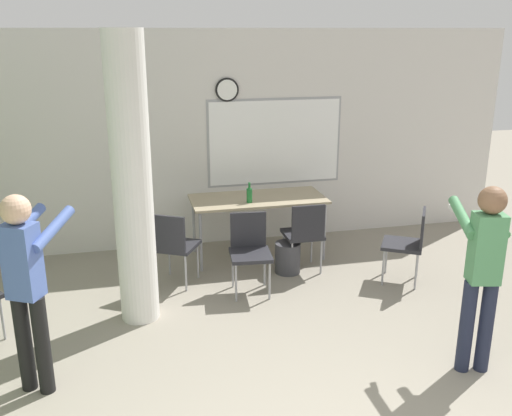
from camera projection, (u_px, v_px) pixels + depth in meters
name	position (u px, v px, depth m)	size (l,w,h in m)	color
wall_back	(223.00, 140.00, 7.49)	(8.00, 0.15, 2.80)	silver
support_pillar	(132.00, 183.00, 5.36)	(0.38, 0.38, 2.80)	silver
folding_table	(258.00, 202.00, 7.12)	(1.67, 0.76, 0.78)	tan
bottle_on_table	(249.00, 195.00, 6.89)	(0.07, 0.07, 0.25)	#1E6B2D
waste_bin	(288.00, 258.00, 6.79)	(0.30, 0.30, 0.37)	#38383D
chair_table_right	(304.00, 231.00, 6.70)	(0.44, 0.44, 0.87)	#232328
chair_table_left	(174.00, 243.00, 6.34)	(0.60, 0.60, 0.87)	#232328
chair_table_front	(250.00, 247.00, 6.21)	(0.48, 0.48, 0.87)	#232328
chair_mid_room	(409.00, 240.00, 6.43)	(0.60, 0.60, 0.87)	#232328
person_watching_back	(27.00, 279.00, 4.35)	(0.55, 0.66, 1.64)	black
person_playing_side	(483.00, 265.00, 4.63)	(0.46, 0.67, 1.62)	#1E2338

